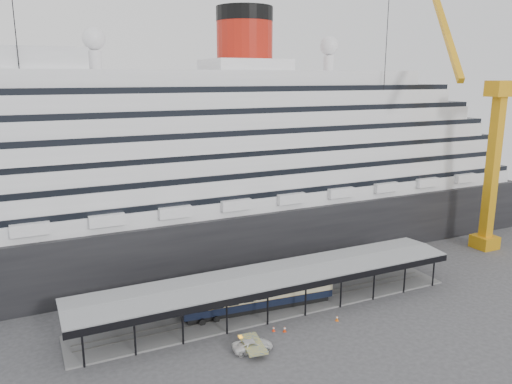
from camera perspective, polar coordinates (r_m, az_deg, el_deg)
ground at (r=68.61m, az=3.91°, el=-14.67°), size 200.00×200.00×0.00m
cruise_ship at (r=90.95m, az=-5.84°, el=4.44°), size 130.00×30.00×43.90m
platform_canopy at (r=71.51m, az=1.94°, el=-11.34°), size 56.00×9.18×5.30m
crane_yellow at (r=100.55m, az=25.08°, el=5.02°), size 23.83×18.78×47.60m
port_truck at (r=62.08m, az=-0.39°, el=-17.13°), size 5.07×2.83×1.34m
pullman_carriage at (r=70.51m, az=0.31°, el=-11.49°), size 21.86×4.56×21.31m
traffic_cone_left at (r=66.32m, az=2.03°, el=-15.34°), size 0.40×0.40×0.71m
traffic_cone_mid at (r=66.23m, az=3.29°, el=-15.35°), size 0.49×0.49×0.81m
traffic_cone_right at (r=69.58m, az=9.25°, el=-14.03°), size 0.52×0.52×0.81m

